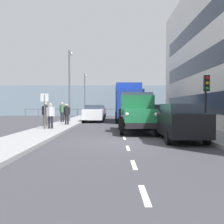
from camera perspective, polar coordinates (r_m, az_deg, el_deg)
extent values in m
plane|color=#38383D|center=(19.33, 1.94, -3.41)|extent=(80.00, 80.00, 0.00)
cube|color=gray|center=(20.01, 15.44, -3.08)|extent=(2.37, 38.65, 0.15)
cube|color=gray|center=(19.74, -11.74, -3.12)|extent=(2.37, 38.65, 0.15)
cube|color=silver|center=(4.81, 7.42, -18.26)|extent=(0.12, 1.10, 0.01)
cube|color=silver|center=(7.04, 5.01, -11.90)|extent=(0.12, 1.10, 0.01)
cube|color=silver|center=(9.67, 3.67, -8.23)|extent=(0.12, 1.10, 0.01)
cube|color=silver|center=(12.53, 2.87, -6.02)|extent=(0.12, 1.10, 0.01)
cube|color=silver|center=(15.03, 2.43, -4.78)|extent=(0.12, 1.10, 0.01)
cube|color=silver|center=(17.45, 2.13, -3.92)|extent=(0.12, 1.10, 0.01)
cube|color=silver|center=(19.78, 1.90, -3.29)|extent=(0.12, 1.10, 0.01)
cube|color=silver|center=(22.54, 1.70, -2.71)|extent=(0.12, 1.10, 0.01)
cube|color=silver|center=(25.46, 1.53, -2.24)|extent=(0.12, 1.10, 0.01)
cube|color=silver|center=(27.73, 1.43, -1.94)|extent=(0.12, 1.10, 0.01)
cube|color=silver|center=(30.08, 1.34, -1.67)|extent=(0.12, 1.10, 0.01)
cube|color=silver|center=(32.92, 1.24, -1.41)|extent=(0.12, 1.10, 0.01)
cube|color=silver|center=(35.68, 1.16, -1.19)|extent=(0.12, 1.10, 0.01)
cube|color=#2D3847|center=(18.72, 20.43, 1.86)|extent=(0.08, 21.85, 1.40)
cube|color=#2D3847|center=(18.99, 20.51, 10.95)|extent=(0.08, 21.85, 1.40)
cube|color=#2D3847|center=(19.71, 20.59, 19.58)|extent=(0.08, 21.85, 1.40)
cube|color=gray|center=(41.59, 1.03, 2.62)|extent=(80.00, 0.80, 5.00)
cylinder|color=#4C5156|center=(40.69, 21.23, -0.13)|extent=(0.08, 0.08, 1.20)
cylinder|color=#4C5156|center=(40.01, 18.56, -0.13)|extent=(0.08, 0.08, 1.20)
cylinder|color=#4C5156|center=(39.43, 15.80, -0.13)|extent=(0.08, 0.08, 1.20)
cylinder|color=#4C5156|center=(38.94, 12.96, -0.13)|extent=(0.08, 0.08, 1.20)
cylinder|color=#4C5156|center=(38.55, 10.06, -0.13)|extent=(0.08, 0.08, 1.20)
cylinder|color=#4C5156|center=(38.26, 7.11, -0.13)|extent=(0.08, 0.08, 1.20)
cylinder|color=#4C5156|center=(38.07, 4.12, -0.13)|extent=(0.08, 0.08, 1.20)
cylinder|color=#4C5156|center=(37.99, 1.11, -0.13)|extent=(0.08, 0.08, 1.20)
cylinder|color=#4C5156|center=(38.01, -1.91, -0.13)|extent=(0.08, 0.08, 1.20)
cylinder|color=#4C5156|center=(38.14, -4.91, -0.13)|extent=(0.08, 0.08, 1.20)
cylinder|color=#4C5156|center=(38.37, -7.89, -0.13)|extent=(0.08, 0.08, 1.20)
cylinder|color=#4C5156|center=(38.71, -10.82, -0.13)|extent=(0.08, 0.08, 1.20)
cylinder|color=#4C5156|center=(39.14, -13.69, -0.13)|extent=(0.08, 0.08, 1.20)
cylinder|color=#4C5156|center=(39.67, -16.50, -0.13)|extent=(0.08, 0.08, 1.20)
cylinder|color=#4C5156|center=(40.29, -19.22, -0.12)|extent=(0.08, 0.08, 1.20)
cube|color=#4C5156|center=(37.98, 1.11, 0.65)|extent=(28.00, 0.08, 0.08)
cube|color=black|center=(15.55, 5.60, -2.37)|extent=(1.64, 5.60, 0.30)
cube|color=#196038|center=(13.69, 6.33, -0.79)|extent=(1.72, 1.90, 0.70)
cube|color=silver|center=(12.80, 6.75, -1.08)|extent=(1.16, 0.08, 0.56)
sphere|color=white|center=(12.90, 10.00, -0.49)|extent=(0.20, 0.20, 0.20)
sphere|color=white|center=(12.73, 3.47, -0.50)|extent=(0.20, 0.20, 0.20)
cube|color=#196038|center=(15.18, 5.73, 1.60)|extent=(1.93, 1.34, 1.15)
cube|color=#2D3847|center=(15.19, 5.73, 3.39)|extent=(1.78, 1.23, 0.56)
cube|color=#2D2319|center=(16.88, 5.18, -1.29)|extent=(2.10, 2.80, 0.16)
cube|color=black|center=(16.98, 8.57, -0.20)|extent=(0.08, 2.80, 0.56)
cube|color=black|center=(16.81, 1.75, -0.20)|extent=(0.08, 2.80, 0.56)
cylinder|color=black|center=(14.03, 10.18, -3.41)|extent=(0.24, 0.90, 0.90)
cylinder|color=black|center=(13.83, 2.26, -3.46)|extent=(0.24, 0.90, 0.90)
cylinder|color=black|center=(17.20, 8.33, -2.52)|extent=(0.24, 0.90, 0.90)
cylinder|color=black|center=(17.04, 1.88, -2.54)|extent=(0.24, 0.90, 0.90)
cube|color=#193899|center=(22.88, 4.11, 1.90)|extent=(2.40, 2.21, 2.60)
cube|color=#2D3847|center=(22.90, 4.12, 3.33)|extent=(2.20, 2.04, 0.80)
cube|color=#1933B2|center=(22.94, 4.12, 5.40)|extent=(1.75, 0.20, 0.16)
cube|color=#193899|center=(26.88, 3.54, 3.00)|extent=(2.50, 5.95, 3.00)
cube|color=black|center=(25.95, 3.65, -0.63)|extent=(2.00, 8.07, 0.36)
cylinder|color=black|center=(23.10, 6.94, -1.34)|extent=(0.28, 1.04, 1.04)
cylinder|color=black|center=(22.95, 1.23, -1.35)|extent=(0.28, 1.04, 1.04)
cylinder|color=black|center=(26.69, 6.04, -0.97)|extent=(0.28, 1.04, 1.04)
cylinder|color=black|center=(26.55, 1.09, -0.97)|extent=(0.28, 1.04, 1.04)
cylinder|color=black|center=(28.80, 5.61, -0.79)|extent=(0.28, 1.04, 1.04)
cylinder|color=black|center=(28.68, 1.03, -0.79)|extent=(0.28, 1.04, 1.04)
cube|color=black|center=(12.22, 14.97, -2.50)|extent=(1.69, 4.50, 1.00)
cube|color=#2D3847|center=(12.00, 15.23, 0.82)|extent=(1.39, 2.48, 0.42)
cylinder|color=black|center=(13.45, 10.11, -4.26)|extent=(0.18, 0.60, 0.60)
cylinder|color=black|center=(13.81, 16.71, -4.15)|extent=(0.18, 0.60, 0.60)
cylinder|color=black|center=(10.72, 12.68, -5.71)|extent=(0.18, 0.60, 0.60)
cylinder|color=black|center=(11.18, 20.79, -5.48)|extent=(0.18, 0.60, 0.60)
cube|color=maroon|center=(18.31, 10.00, -1.19)|extent=(1.75, 3.83, 1.00)
cube|color=#2D3847|center=(18.10, 10.12, 1.03)|extent=(1.44, 2.10, 0.42)
cylinder|color=black|center=(19.39, 6.97, -2.51)|extent=(0.18, 0.60, 0.60)
cylinder|color=black|center=(19.66, 11.80, -2.48)|extent=(0.18, 0.60, 0.60)
cylinder|color=black|center=(17.05, 7.91, -3.06)|extent=(0.18, 0.60, 0.60)
cylinder|color=black|center=(17.35, 13.37, -3.00)|extent=(0.18, 0.60, 0.60)
cube|color=#B7BABF|center=(23.36, 7.88, -0.62)|extent=(1.73, 3.86, 1.00)
cube|color=#2D3847|center=(23.15, 7.95, 1.12)|extent=(1.42, 2.12, 0.42)
cylinder|color=black|center=(24.48, 5.59, -1.69)|extent=(0.18, 0.60, 0.60)
cylinder|color=black|center=(24.69, 9.40, -1.68)|extent=(0.18, 0.60, 0.60)
cylinder|color=black|center=(22.10, 6.17, -2.03)|extent=(0.18, 0.60, 0.60)
cylinder|color=black|center=(22.33, 10.37, -2.01)|extent=(0.18, 0.60, 0.60)
cube|color=white|center=(25.04, -4.24, -0.48)|extent=(1.90, 3.98, 1.00)
cube|color=#2D3847|center=(25.23, -4.21, 1.15)|extent=(1.56, 2.19, 0.42)
cylinder|color=black|center=(23.78, -2.30, -1.78)|extent=(0.18, 0.60, 0.60)
cylinder|color=black|center=(23.93, -6.62, -1.77)|extent=(0.18, 0.60, 0.60)
cylinder|color=black|center=(26.24, -2.06, -1.48)|extent=(0.18, 0.60, 0.60)
cylinder|color=black|center=(26.37, -5.98, -1.47)|extent=(0.18, 0.60, 0.60)
cube|color=navy|center=(30.16, -3.48, -0.16)|extent=(1.79, 4.02, 1.00)
cube|color=#2D3847|center=(30.35, -3.45, 1.19)|extent=(1.47, 2.21, 0.42)
cylinder|color=black|center=(28.89, -1.95, -1.22)|extent=(0.18, 0.60, 0.60)
cylinder|color=black|center=(29.01, -5.31, -1.21)|extent=(0.18, 0.60, 0.60)
cylinder|color=black|center=(31.38, -1.78, -1.01)|extent=(0.18, 0.60, 0.60)
cylinder|color=black|center=(31.49, -4.87, -1.00)|extent=(0.18, 0.60, 0.60)
cube|color=#B21E1E|center=(36.01, -2.87, 0.10)|extent=(1.71, 4.02, 1.00)
cube|color=#2D3847|center=(36.20, -2.86, 1.23)|extent=(1.40, 2.21, 0.42)
cylinder|color=black|center=(34.75, -1.65, -0.77)|extent=(0.18, 0.60, 0.60)
cylinder|color=black|center=(34.84, -4.32, -0.77)|extent=(0.18, 0.60, 0.60)
cylinder|color=black|center=(37.24, -1.52, -0.63)|extent=(0.18, 0.60, 0.60)
cylinder|color=black|center=(37.32, -4.01, -0.62)|extent=(0.18, 0.60, 0.60)
cylinder|color=black|center=(16.65, -13.57, -2.32)|extent=(0.14, 0.14, 0.80)
cylinder|color=black|center=(16.69, -14.17, -2.32)|extent=(0.14, 0.14, 0.80)
cylinder|color=silver|center=(16.64, -13.88, 0.15)|extent=(0.34, 0.34, 0.63)
cylinder|color=silver|center=(16.59, -13.14, 0.04)|extent=(0.09, 0.09, 0.58)
cylinder|color=silver|center=(16.70, -14.61, 0.04)|extent=(0.09, 0.09, 0.58)
sphere|color=tan|center=(16.64, -13.89, 1.61)|extent=(0.22, 0.22, 0.22)
cylinder|color=#4C473D|center=(18.30, -14.68, -1.94)|extent=(0.14, 0.14, 0.84)
cylinder|color=#4C473D|center=(18.35, -15.23, -1.93)|extent=(0.14, 0.14, 0.84)
cylinder|color=black|center=(18.30, -14.97, 0.41)|extent=(0.34, 0.34, 0.66)
cylinder|color=black|center=(18.24, -14.30, 0.30)|extent=(0.09, 0.09, 0.61)
cylinder|color=black|center=(18.36, -15.63, 0.30)|extent=(0.09, 0.09, 0.61)
sphere|color=tan|center=(18.30, -14.98, 1.80)|extent=(0.23, 0.23, 0.23)
cylinder|color=black|center=(20.01, -10.04, -1.70)|extent=(0.14, 0.14, 0.79)
cylinder|color=black|center=(20.04, -10.54, -1.69)|extent=(0.14, 0.14, 0.79)
cylinder|color=black|center=(20.00, -10.30, 0.34)|extent=(0.34, 0.34, 0.63)
cylinder|color=black|center=(19.96, -9.68, 0.25)|extent=(0.09, 0.09, 0.58)
cylinder|color=black|center=(20.04, -10.92, 0.25)|extent=(0.09, 0.09, 0.58)
sphere|color=tan|center=(20.00, -10.30, 1.54)|extent=(0.21, 0.21, 0.21)
cylinder|color=black|center=(23.19, -11.09, -1.18)|extent=(0.14, 0.14, 0.87)
cylinder|color=black|center=(23.23, -11.52, -1.18)|extent=(0.14, 0.14, 0.87)
cylinder|color=#47724C|center=(23.19, -11.31, 0.75)|extent=(0.34, 0.34, 0.69)
cylinder|color=#47724C|center=(23.14, -10.78, 0.67)|extent=(0.09, 0.09, 0.64)
cylinder|color=#47724C|center=(23.23, -11.84, 0.66)|extent=(0.09, 0.09, 0.64)
sphere|color=tan|center=(23.19, -11.32, 1.90)|extent=(0.24, 0.24, 0.24)
cylinder|color=#4C473D|center=(26.10, -10.37, -0.95)|extent=(0.14, 0.14, 0.82)
cylinder|color=#4C473D|center=(26.13, -10.76, -0.95)|extent=(0.14, 0.14, 0.82)
cylinder|color=#2D4C8C|center=(26.10, -10.57, 0.66)|extent=(0.34, 0.34, 0.65)
cylinder|color=#2D4C8C|center=(26.06, -10.10, 0.59)|extent=(0.09, 0.09, 0.60)
cylinder|color=#2D4C8C|center=(26.14, -11.05, 0.59)|extent=(0.09, 0.09, 0.60)
sphere|color=tan|center=(26.09, -10.58, 1.61)|extent=(0.22, 0.22, 0.22)
cylinder|color=black|center=(15.15, 20.60, 1.80)|extent=(0.12, 0.12, 3.20)
cube|color=black|center=(15.07, 20.82, 6.18)|extent=(0.28, 0.24, 0.90)
sphere|color=red|center=(14.99, 20.99, 7.35)|extent=(0.18, 0.18, 0.18)
sphere|color=orange|center=(14.96, 20.98, 6.21)|extent=(0.18, 0.18, 0.18)
sphere|color=green|center=(14.94, 20.97, 5.07)|extent=(0.18, 0.18, 0.18)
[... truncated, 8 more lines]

